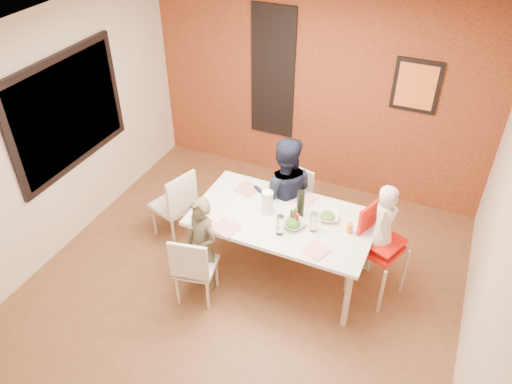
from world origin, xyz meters
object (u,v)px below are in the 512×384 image
at_px(chair_far, 292,199).
at_px(chair_near, 193,266).
at_px(dining_table, 283,222).
at_px(high_chair, 377,243).
at_px(child_far, 284,195).
at_px(wine_bottle, 301,204).
at_px(child_near, 202,245).
at_px(toddler, 385,218).
at_px(chair_left, 177,202).
at_px(paper_towel_roll, 267,202).

bearing_deg(chair_far, chair_near, -95.07).
bearing_deg(chair_far, dining_table, -63.07).
distance_m(chair_far, high_chair, 1.25).
distance_m(chair_near, child_far, 1.33).
height_order(dining_table, wine_bottle, wine_bottle).
xyz_separation_m(child_near, toddler, (1.70, 0.65, 0.43)).
distance_m(high_chair, child_far, 1.18).
relative_size(child_near, toddler, 1.57).
xyz_separation_m(chair_left, high_chair, (2.33, 0.08, 0.14)).
bearing_deg(chair_left, paper_towel_roll, 104.99).
relative_size(child_near, wine_bottle, 3.83).
height_order(dining_table, high_chair, high_chair).
xyz_separation_m(chair_near, chair_far, (0.53, 1.45, 0.02)).
distance_m(child_far, paper_towel_roll, 0.49).
relative_size(chair_left, child_near, 0.81).
xyz_separation_m(chair_far, chair_left, (-1.21, -0.62, 0.01)).
distance_m(chair_left, toddler, 2.41).
bearing_deg(wine_bottle, dining_table, -146.47).
relative_size(child_far, wine_bottle, 4.84).
height_order(high_chair, child_near, child_near).
height_order(chair_left, child_near, child_near).
height_order(chair_left, high_chair, high_chair).
distance_m(chair_near, child_near, 0.25).
height_order(child_near, paper_towel_roll, child_near).
height_order(dining_table, chair_far, chair_far).
relative_size(chair_left, toddler, 1.27).
xyz_separation_m(dining_table, chair_near, (-0.68, -0.76, -0.23)).
bearing_deg(chair_left, chair_near, 57.58).
relative_size(chair_left, paper_towel_roll, 3.48).
xyz_separation_m(chair_left, child_far, (1.19, 0.39, 0.21)).
distance_m(chair_near, paper_towel_roll, 1.01).
bearing_deg(high_chair, toddler, -103.06).
relative_size(chair_near, toddler, 1.18).
distance_m(chair_far, wine_bottle, 0.79).
distance_m(child_near, child_far, 1.12).
bearing_deg(dining_table, high_chair, 8.44).
distance_m(chair_far, child_far, 0.33).
xyz_separation_m(child_far, wine_bottle, (0.31, -0.35, 0.21)).
xyz_separation_m(dining_table, chair_left, (-1.36, 0.06, -0.20)).
bearing_deg(chair_far, paper_towel_roll, -77.97).
bearing_deg(paper_towel_roll, chair_near, -123.10).
xyz_separation_m(child_near, wine_bottle, (0.84, 0.62, 0.37)).
bearing_deg(wine_bottle, child_far, 131.92).
relative_size(chair_far, wine_bottle, 3.01).
height_order(chair_near, high_chair, high_chair).
bearing_deg(chair_far, wine_bottle, -48.32).
relative_size(dining_table, paper_towel_roll, 7.16).
xyz_separation_m(dining_table, paper_towel_roll, (-0.18, 0.00, 0.20)).
bearing_deg(child_far, chair_far, -114.00).
relative_size(chair_near, child_far, 0.60).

